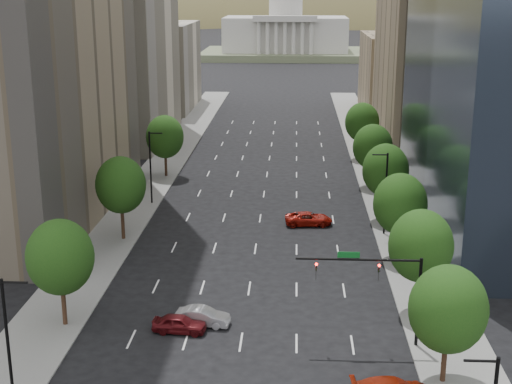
% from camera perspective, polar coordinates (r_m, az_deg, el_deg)
% --- Properties ---
extents(sidewalk_left, '(6.00, 200.00, 0.15)m').
position_cam_1_polar(sidewalk_left, '(85.43, -10.12, -1.82)').
color(sidewalk_left, slate).
rests_on(sidewalk_left, ground).
extents(sidewalk_right, '(6.00, 200.00, 0.15)m').
position_cam_1_polar(sidewalk_right, '(84.05, 10.95, -2.17)').
color(sidewalk_right, slate).
rests_on(sidewalk_right, ground).
extents(midrise_cream_left, '(14.00, 30.00, 35.00)m').
position_cam_1_polar(midrise_cream_left, '(125.76, -10.38, 11.93)').
color(midrise_cream_left, beige).
rests_on(midrise_cream_left, ground).
extents(filler_left, '(14.00, 26.00, 18.00)m').
position_cam_1_polar(filler_left, '(158.68, -7.50, 9.77)').
color(filler_left, beige).
rests_on(filler_left, ground).
extents(parking_tan_right, '(14.00, 30.00, 30.00)m').
position_cam_1_polar(parking_tan_right, '(121.50, 13.35, 10.45)').
color(parking_tan_right, '#8C7759').
rests_on(parking_tan_right, ground).
extents(filler_right, '(14.00, 26.00, 16.00)m').
position_cam_1_polar(filler_right, '(154.64, 11.09, 9.07)').
color(filler_right, '#8C7759').
rests_on(filler_right, ground).
extents(tree_right_0, '(5.20, 5.20, 8.39)m').
position_cam_1_polar(tree_right_0, '(49.71, 14.84, -8.88)').
color(tree_right_0, '#382316').
rests_on(tree_right_0, ground).
extents(tree_right_1, '(5.20, 5.20, 8.75)m').
position_cam_1_polar(tree_right_1, '(59.57, 12.81, -4.14)').
color(tree_right_1, '#382316').
rests_on(tree_right_1, ground).
extents(tree_right_2, '(5.20, 5.20, 8.61)m').
position_cam_1_polar(tree_right_2, '(70.87, 11.24, -0.92)').
color(tree_right_2, '#382316').
rests_on(tree_right_2, ground).
extents(tree_right_3, '(5.20, 5.20, 8.89)m').
position_cam_1_polar(tree_right_3, '(82.25, 10.13, 1.70)').
color(tree_right_3, '#382316').
rests_on(tree_right_3, ground).
extents(tree_right_4, '(5.20, 5.20, 8.46)m').
position_cam_1_polar(tree_right_4, '(95.89, 9.14, 3.51)').
color(tree_right_4, '#382316').
rests_on(tree_right_4, ground).
extents(tree_right_5, '(5.20, 5.20, 8.75)m').
position_cam_1_polar(tree_right_5, '(111.44, 8.33, 5.43)').
color(tree_right_5, '#382316').
rests_on(tree_right_5, ground).
extents(tree_left_0, '(5.20, 5.20, 8.75)m').
position_cam_1_polar(tree_left_0, '(57.75, -15.12, -4.96)').
color(tree_left_0, '#382316').
rests_on(tree_left_0, ground).
extents(tree_left_1, '(5.20, 5.20, 8.97)m').
position_cam_1_polar(tree_left_1, '(75.97, -10.57, 0.54)').
color(tree_left_1, '#382316').
rests_on(tree_left_1, ground).
extents(tree_left_2, '(5.20, 5.20, 8.68)m').
position_cam_1_polar(tree_left_2, '(100.79, -7.16, 4.32)').
color(tree_left_2, '#382316').
rests_on(tree_left_2, ground).
extents(streetlight_rn, '(1.70, 0.20, 9.00)m').
position_cam_1_polar(streetlight_rn, '(77.66, 10.11, 0.05)').
color(streetlight_rn, black).
rests_on(streetlight_rn, ground).
extents(streetlight_ls, '(1.70, 0.20, 9.00)m').
position_cam_1_polar(streetlight_ls, '(47.64, -18.83, -11.10)').
color(streetlight_ls, black).
rests_on(streetlight_ls, ground).
extents(streetlight_ln, '(1.70, 0.20, 9.00)m').
position_cam_1_polar(streetlight_ln, '(88.41, -8.24, 2.08)').
color(streetlight_ln, black).
rests_on(streetlight_ln, ground).
extents(traffic_signal, '(9.12, 0.40, 7.38)m').
position_cam_1_polar(traffic_signal, '(53.73, 10.13, -6.90)').
color(traffic_signal, black).
rests_on(traffic_signal, ground).
extents(capitol, '(60.00, 40.00, 35.20)m').
position_cam_1_polar(capitol, '(269.42, 2.32, 12.31)').
color(capitol, '#596647').
rests_on(capitol, ground).
extents(foothills, '(720.00, 413.00, 263.00)m').
position_cam_1_polar(foothills, '(622.56, 6.00, 10.04)').
color(foothills, brown).
rests_on(foothills, ground).
extents(car_maroon, '(4.29, 1.98, 1.42)m').
position_cam_1_polar(car_maroon, '(57.07, -6.03, -10.23)').
color(car_maroon, '#500D11').
rests_on(car_maroon, ground).
extents(car_silver, '(4.49, 2.09, 1.43)m').
position_cam_1_polar(car_silver, '(58.03, -4.21, -9.72)').
color(car_silver, '#A3A2A8').
rests_on(car_silver, ground).
extents(car_red_far, '(5.41, 2.83, 1.45)m').
position_cam_1_polar(car_red_far, '(81.06, 4.15, -2.10)').
color(car_red_far, maroon).
rests_on(car_red_far, ground).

